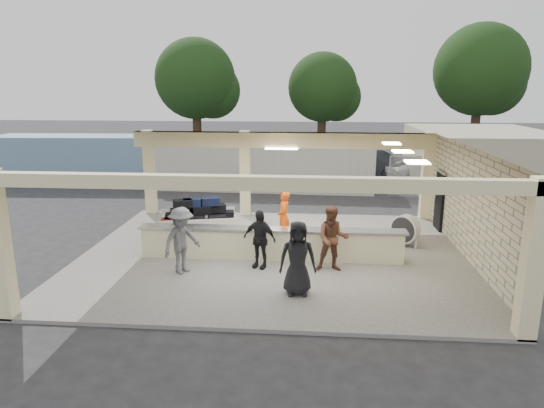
# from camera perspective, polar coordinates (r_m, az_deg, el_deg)

# --- Properties ---
(ground) EXTENTS (120.00, 120.00, 0.00)m
(ground) POSITION_cam_1_polar(r_m,az_deg,el_deg) (15.61, 0.03, -6.14)
(ground) COLOR #242426
(ground) RESTS_ON ground
(pavilion) EXTENTS (12.01, 10.00, 3.55)m
(pavilion) POSITION_cam_1_polar(r_m,az_deg,el_deg) (15.83, 0.99, -0.74)
(pavilion) COLOR slate
(pavilion) RESTS_ON ground
(baggage_counter) EXTENTS (8.20, 0.58, 0.98)m
(baggage_counter) POSITION_cam_1_polar(r_m,az_deg,el_deg) (14.95, -0.13, -4.67)
(baggage_counter) COLOR beige
(baggage_counter) RESTS_ON pavilion
(luggage_cart) EXTENTS (2.89, 2.17, 1.51)m
(luggage_cart) POSITION_cam_1_polar(r_m,az_deg,el_deg) (16.72, -8.78, -1.56)
(luggage_cart) COLOR silver
(luggage_cart) RESTS_ON pavilion
(drum_fan) EXTENTS (0.93, 0.87, 1.06)m
(drum_fan) POSITION_cam_1_polar(r_m,az_deg,el_deg) (16.70, 15.41, -2.90)
(drum_fan) COLOR silver
(drum_fan) RESTS_ON pavilion
(baggage_handler) EXTENTS (0.41, 0.69, 1.83)m
(baggage_handler) POSITION_cam_1_polar(r_m,az_deg,el_deg) (16.26, 1.39, -1.57)
(baggage_handler) COLOR #FB540D
(baggage_handler) RESTS_ON pavilion
(passenger_a) EXTENTS (0.94, 0.44, 1.92)m
(passenger_a) POSITION_cam_1_polar(r_m,az_deg,el_deg) (13.97, 7.14, -4.07)
(passenger_a) COLOR brown
(passenger_a) RESTS_ON pavilion
(passenger_b) EXTENTS (1.08, 0.69, 1.74)m
(passenger_b) POSITION_cam_1_polar(r_m,az_deg,el_deg) (14.14, -1.49, -4.14)
(passenger_b) COLOR black
(passenger_b) RESTS_ON pavilion
(passenger_c) EXTENTS (1.07, 1.26, 1.92)m
(passenger_c) POSITION_cam_1_polar(r_m,az_deg,el_deg) (13.96, -10.58, -4.22)
(passenger_c) COLOR #54545A
(passenger_c) RESTS_ON pavilion
(passenger_d) EXTENTS (0.97, 0.47, 1.93)m
(passenger_d) POSITION_cam_1_polar(r_m,az_deg,el_deg) (12.35, 3.03, -6.37)
(passenger_d) COLOR black
(passenger_d) RESTS_ON pavilion
(car_white_a) EXTENTS (5.07, 3.46, 1.32)m
(car_white_a) POSITION_cam_1_polar(r_m,az_deg,el_deg) (28.92, 17.81, 3.84)
(car_white_a) COLOR white
(car_white_a) RESTS_ON ground
(car_white_b) EXTENTS (5.02, 1.92, 1.58)m
(car_white_b) POSITION_cam_1_polar(r_m,az_deg,el_deg) (29.42, 24.27, 3.69)
(car_white_b) COLOR white
(car_white_b) RESTS_ON ground
(car_dark) EXTENTS (4.72, 4.19, 1.56)m
(car_dark) POSITION_cam_1_polar(r_m,az_deg,el_deg) (29.50, 12.04, 4.61)
(car_dark) COLOR black
(car_dark) RESTS_ON ground
(container_white) EXTENTS (11.45, 2.71, 2.46)m
(container_white) POSITION_cam_1_polar(r_m,az_deg,el_deg) (25.40, -1.05, 4.50)
(container_white) COLOR silver
(container_white) RESTS_ON ground
(container_blue) EXTENTS (10.32, 2.96, 2.65)m
(container_blue) POSITION_cam_1_polar(r_m,az_deg,el_deg) (28.74, -20.57, 4.90)
(container_blue) COLOR #6E8EB1
(container_blue) RESTS_ON ground
(fence) EXTENTS (12.06, 0.06, 2.03)m
(fence) POSITION_cam_1_polar(r_m,az_deg,el_deg) (25.94, 26.85, 2.81)
(fence) COLOR gray
(fence) RESTS_ON ground
(tree_left) EXTENTS (6.60, 6.30, 9.00)m
(tree_left) POSITION_cam_1_polar(r_m,az_deg,el_deg) (39.79, -8.47, 14.00)
(tree_left) COLOR #382619
(tree_left) RESTS_ON ground
(tree_mid) EXTENTS (6.00, 5.60, 8.00)m
(tree_mid) POSITION_cam_1_polar(r_m,az_deg,el_deg) (40.81, 6.41, 13.17)
(tree_mid) COLOR #382619
(tree_mid) RESTS_ON ground
(tree_right) EXTENTS (7.20, 7.00, 10.00)m
(tree_right) POSITION_cam_1_polar(r_m,az_deg,el_deg) (41.91, 23.64, 13.87)
(tree_right) COLOR #382619
(tree_right) RESTS_ON ground
(adjacent_building) EXTENTS (6.00, 8.00, 3.20)m
(adjacent_building) POSITION_cam_1_polar(r_m,az_deg,el_deg) (26.26, 23.14, 4.52)
(adjacent_building) COLOR #B7B292
(adjacent_building) RESTS_ON ground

